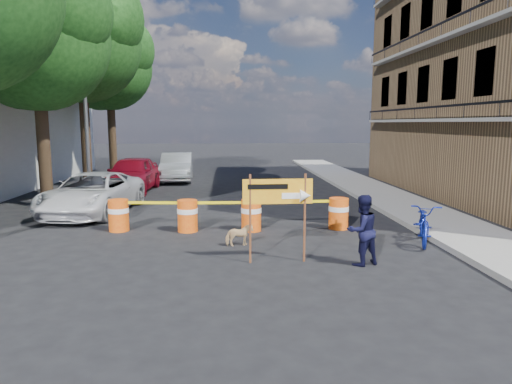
{
  "coord_description": "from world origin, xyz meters",
  "views": [
    {
      "loc": [
        -0.26,
        -9.86,
        3.04
      ],
      "look_at": [
        0.49,
        1.62,
        1.3
      ],
      "focal_mm": 32.0,
      "sensor_mm": 36.0,
      "label": 1
    }
  ],
  "objects": [
    {
      "name": "ground",
      "position": [
        0.0,
        0.0,
        0.0
      ],
      "size": [
        120.0,
        120.0,
        0.0
      ],
      "primitive_type": "plane",
      "color": "black",
      "rests_on": "ground"
    },
    {
      "name": "sidewalk_east",
      "position": [
        6.2,
        6.0,
        0.07
      ],
      "size": [
        2.4,
        40.0,
        0.15
      ],
      "primitive_type": "cube",
      "color": "gray",
      "rests_on": "ground"
    },
    {
      "name": "tree_mid_a",
      "position": [
        -6.74,
        7.0,
        6.01
      ],
      "size": [
        5.25,
        5.0,
        8.68
      ],
      "color": "#332316",
      "rests_on": "ground"
    },
    {
      "name": "tree_mid_b",
      "position": [
        -6.73,
        12.0,
        6.71
      ],
      "size": [
        5.67,
        5.4,
        9.62
      ],
      "color": "#332316",
      "rests_on": "ground"
    },
    {
      "name": "tree_far",
      "position": [
        -6.74,
        17.0,
        6.22
      ],
      "size": [
        5.04,
        4.8,
        8.84
      ],
      "color": "#332316",
      "rests_on": "ground"
    },
    {
      "name": "streetlamp",
      "position": [
        -5.93,
        9.5,
        4.38
      ],
      "size": [
        1.25,
        0.18,
        8.0
      ],
      "color": "gray",
      "rests_on": "ground"
    },
    {
      "name": "barrel_far_left",
      "position": [
        -3.33,
        3.05,
        0.47
      ],
      "size": [
        0.58,
        0.58,
        0.9
      ],
      "color": "#EA430D",
      "rests_on": "ground"
    },
    {
      "name": "barrel_mid_left",
      "position": [
        -1.37,
        2.86,
        0.47
      ],
      "size": [
        0.58,
        0.58,
        0.9
      ],
      "color": "#EA430D",
      "rests_on": "ground"
    },
    {
      "name": "barrel_mid_right",
      "position": [
        0.43,
        2.82,
        0.47
      ],
      "size": [
        0.58,
        0.58,
        0.9
      ],
      "color": "#EA430D",
      "rests_on": "ground"
    },
    {
      "name": "barrel_far_right",
      "position": [
        2.97,
        2.9,
        0.47
      ],
      "size": [
        0.58,
        0.58,
        0.9
      ],
      "color": "#EA430D",
      "rests_on": "ground"
    },
    {
      "name": "detour_sign",
      "position": [
        1.05,
        -0.18,
        1.44
      ],
      "size": [
        1.53,
        0.29,
        1.96
      ],
      "rotation": [
        0.0,
        0.0,
        0.03
      ],
      "color": "#592D19",
      "rests_on": "ground"
    },
    {
      "name": "pedestrian",
      "position": [
        2.63,
        -0.49,
        0.77
      ],
      "size": [
        0.91,
        0.82,
        1.53
      ],
      "primitive_type": "imported",
      "rotation": [
        0.0,
        0.0,
        3.52
      ],
      "color": "black",
      "rests_on": "ground"
    },
    {
      "name": "bicycle",
      "position": [
        4.75,
        1.2,
        1.01
      ],
      "size": [
        1.03,
        1.24,
        2.02
      ],
      "primitive_type": "imported",
      "rotation": [
        0.0,
        0.0,
        -0.36
      ],
      "color": "#1425A2",
      "rests_on": "ground"
    },
    {
      "name": "dog",
      "position": [
        0.04,
        1.2,
        0.28
      ],
      "size": [
        0.72,
        0.45,
        0.56
      ],
      "primitive_type": "imported",
      "rotation": [
        0.0,
        0.0,
        1.8
      ],
      "color": "#D9B37C",
      "rests_on": "ground"
    },
    {
      "name": "suv_white",
      "position": [
        -4.8,
        5.7,
        0.69
      ],
      "size": [
        2.91,
        5.21,
        1.38
      ],
      "primitive_type": "imported",
      "rotation": [
        0.0,
        0.0,
        -0.13
      ],
      "color": "silver",
      "rests_on": "ground"
    },
    {
      "name": "sedan_red",
      "position": [
        -4.48,
        10.73,
        0.79
      ],
      "size": [
        2.1,
        4.72,
        1.58
      ],
      "primitive_type": "imported",
      "rotation": [
        0.0,
        0.0,
        -0.05
      ],
      "color": "maroon",
      "rests_on": "ground"
    },
    {
      "name": "sedan_silver",
      "position": [
        -2.9,
        14.52,
        0.74
      ],
      "size": [
        1.79,
        4.56,
        1.48
      ],
      "primitive_type": "imported",
      "rotation": [
        0.0,
        0.0,
        0.05
      ],
      "color": "silver",
      "rests_on": "ground"
    }
  ]
}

